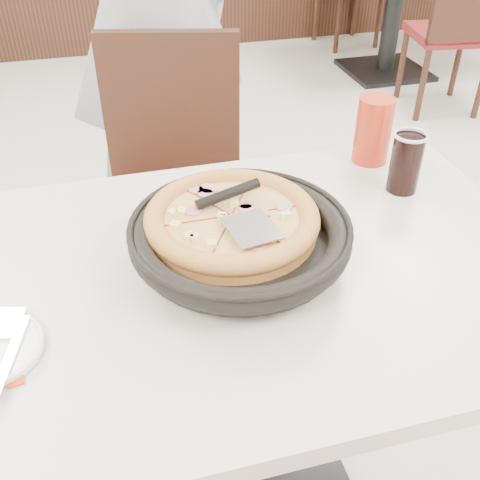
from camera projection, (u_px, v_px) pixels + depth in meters
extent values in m
plane|color=#B4B4AF|center=(254.00, 408.00, 1.69)|extent=(7.00, 7.00, 0.00)
cylinder|color=black|center=(253.00, 240.00, 1.09)|extent=(0.12, 0.12, 0.04)
cylinder|color=black|center=(240.00, 243.00, 1.04)|extent=(0.39, 0.39, 0.01)
cylinder|color=#B47E42|center=(232.00, 225.00, 1.06)|extent=(0.33, 0.33, 0.02)
cube|color=silver|center=(252.00, 228.00, 0.99)|extent=(0.10, 0.12, 0.00)
cube|color=silver|center=(10.00, 356.00, 0.85)|extent=(0.05, 0.17, 0.00)
cylinder|color=black|center=(405.00, 164.00, 1.24)|extent=(0.07, 0.07, 0.13)
cylinder|color=#B02914|center=(373.00, 130.00, 1.34)|extent=(0.09, 0.09, 0.16)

